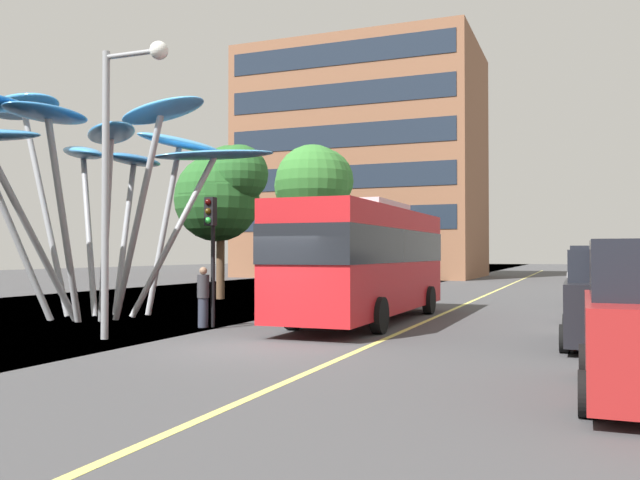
{
  "coord_description": "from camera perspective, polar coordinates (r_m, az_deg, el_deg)",
  "views": [
    {
      "loc": [
        6.93,
        -13.2,
        2.1
      ],
      "look_at": [
        -0.55,
        5.75,
        2.5
      ],
      "focal_mm": 37.31,
      "sensor_mm": 36.0,
      "label": 1
    }
  ],
  "objects": [
    {
      "name": "car_side_street",
      "position": [
        29.39,
        23.16,
        -3.2
      ],
      "size": [
        2.05,
        4.38,
        2.12
      ],
      "color": "gray",
      "rests_on": "ground"
    },
    {
      "name": "traffic_light_island_mid",
      "position": [
        28.76,
        2.83,
        0.25
      ],
      "size": [
        0.28,
        0.42,
        3.86
      ],
      "color": "black",
      "rests_on": "ground"
    },
    {
      "name": "car_parked_far",
      "position": [
        22.95,
        22.77,
        -3.57
      ],
      "size": [
        1.99,
        4.47,
        2.33
      ],
      "color": "silver",
      "rests_on": "ground"
    },
    {
      "name": "leaf_sculpture",
      "position": [
        22.85,
        -19.4,
        7.74
      ],
      "size": [
        10.1,
        11.53,
        7.76
      ],
      "color": "#9EA0A5",
      "rests_on": "ground"
    },
    {
      "name": "backdrop_building",
      "position": [
        60.81,
        3.8,
        6.44
      ],
      "size": [
        20.37,
        13.78,
        20.22
      ],
      "color": "brown",
      "rests_on": "ground"
    },
    {
      "name": "traffic_light_kerb_far",
      "position": [
        24.0,
        -2.04,
        -0.37
      ],
      "size": [
        0.28,
        0.42,
        3.32
      ],
      "color": "black",
      "rests_on": "ground"
    },
    {
      "name": "street_lamp",
      "position": [
        16.93,
        -16.74,
        7.43
      ],
      "size": [
        1.85,
        0.44,
        7.12
      ],
      "color": "gray",
      "rests_on": "ground"
    },
    {
      "name": "ground",
      "position": [
        15.38,
        -8.37,
        -9.14
      ],
      "size": [
        120.0,
        240.0,
        0.1
      ],
      "color": "#424244"
    },
    {
      "name": "pedestrian",
      "position": [
        19.09,
        -9.99,
        -4.84
      ],
      "size": [
        0.34,
        0.34,
        1.71
      ],
      "color": "#2D3342",
      "rests_on": "ground"
    },
    {
      "name": "red_bus",
      "position": [
        20.39,
        4.06,
        -1.4
      ],
      "size": [
        2.74,
        10.33,
        3.66
      ],
      "color": "red",
      "rests_on": "ground"
    },
    {
      "name": "tree_pavement_far",
      "position": [
        34.58,
        -0.44,
        4.91
      ],
      "size": [
        4.45,
        4.79,
        7.6
      ],
      "color": "brown",
      "rests_on": "ground"
    },
    {
      "name": "traffic_light_kerb_near",
      "position": [
        19.01,
        -9.31,
        0.58
      ],
      "size": [
        0.28,
        0.42,
        3.67
      ],
      "color": "black",
      "rests_on": "ground"
    },
    {
      "name": "tree_pavement_near",
      "position": [
        30.91,
        -8.6,
        4.01
      ],
      "size": [
        4.64,
        4.13,
        7.13
      ],
      "color": "brown",
      "rests_on": "ground"
    },
    {
      "name": "no_entry_sign",
      "position": [
        24.26,
        -3.13,
        -1.85
      ],
      "size": [
        0.6,
        0.12,
        2.7
      ],
      "color": "gray",
      "rests_on": "ground"
    },
    {
      "name": "car_parked_mid",
      "position": [
        16.22,
        23.42,
        -4.84
      ],
      "size": [
        1.95,
        4.12,
        2.17
      ],
      "color": "black",
      "rests_on": "ground"
    }
  ]
}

